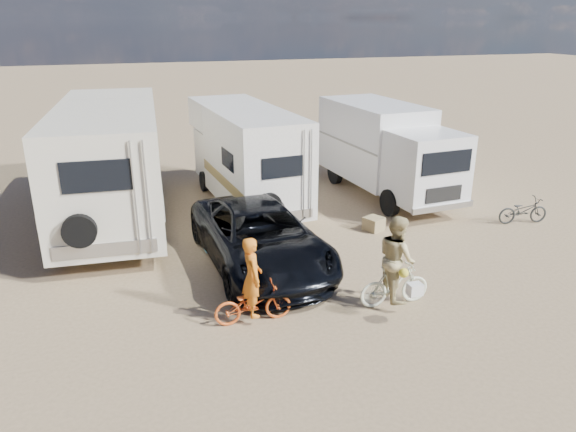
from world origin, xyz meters
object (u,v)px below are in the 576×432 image
object	(u,v)px
bike_man	(253,303)
dark_suv	(260,237)
rv_main	(246,157)
cooler	(215,240)
crate	(374,224)
rv_left	(111,165)
rider_man	(252,285)
bike_woman	(395,285)
bike_parked	(523,211)
box_truck	(387,152)
rider_woman	(396,266)

from	to	relation	value
bike_man	dark_suv	bearing A→B (deg)	-16.97
rv_main	cooler	bearing A→B (deg)	-120.97
rv_main	crate	bearing A→B (deg)	-54.36
dark_suv	rv_left	bearing A→B (deg)	123.85
rider_man	rv_left	bearing A→B (deg)	21.04
bike_man	bike_woman	world-z (taller)	bike_woman
rv_main	bike_man	world-z (taller)	rv_main
dark_suv	crate	bearing A→B (deg)	16.15
bike_man	bike_parked	world-z (taller)	bike_man
box_truck	dark_suv	distance (m)	7.11
crate	rv_left	bearing A→B (deg)	155.54
rv_left	box_truck	size ratio (longest dim) A/B	1.31
cooler	bike_woman	bearing A→B (deg)	-56.49
rider_man	bike_man	bearing A→B (deg)	0.00
rv_left	bike_man	xyz separation A→B (m)	(2.46, -7.04, -1.31)
rv_main	rider_man	bearing A→B (deg)	-107.25
box_truck	dark_suv	world-z (taller)	box_truck
rv_left	rider_woman	xyz separation A→B (m)	(5.52, -7.32, -0.80)
rv_main	rider_woman	distance (m)	7.75
rv_main	cooler	size ratio (longest dim) A/B	10.54
rv_left	rider_man	distance (m)	7.51
box_truck	bike_man	world-z (taller)	box_truck
box_truck	bike_woman	size ratio (longest dim) A/B	4.02
bike_woman	rider_woman	xyz separation A→B (m)	(0.00, 0.00, 0.46)
bike_parked	cooler	distance (m)	9.22
dark_suv	bike_parked	distance (m)	8.31
box_truck	dark_suv	bearing A→B (deg)	-147.29
dark_suv	bike_parked	world-z (taller)	dark_suv
box_truck	bike_woman	distance (m)	7.90
dark_suv	cooler	distance (m)	1.71
rider_man	bike_woman	bearing A→B (deg)	-93.39
box_truck	crate	world-z (taller)	box_truck
rider_woman	box_truck	bearing A→B (deg)	-23.77
rider_woman	crate	xyz separation A→B (m)	(1.59, 4.09, -0.73)
bike_woman	bike_parked	size ratio (longest dim) A/B	1.03
bike_man	crate	size ratio (longest dim) A/B	3.24
bike_parked	dark_suv	bearing A→B (deg)	102.60
bike_man	rider_man	size ratio (longest dim) A/B	0.95
rider_man	crate	bearing A→B (deg)	-48.82
rv_left	crate	distance (m)	7.95
rv_left	bike_man	size ratio (longest dim) A/B	5.21
rv_left	bike_woman	distance (m)	9.25
rider_woman	bike_parked	bearing A→B (deg)	-59.54
rv_main	box_truck	xyz separation A→B (m)	(4.82, -0.61, -0.05)
box_truck	crate	xyz separation A→B (m)	(-1.91, -2.92, -1.34)
rv_left	dark_suv	distance (m)	5.68
rider_woman	crate	world-z (taller)	rider_woman
bike_man	bike_parked	size ratio (longest dim) A/B	1.04
rider_woman	rv_main	bearing A→B (deg)	12.59
rider_man	box_truck	bearing A→B (deg)	-42.44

